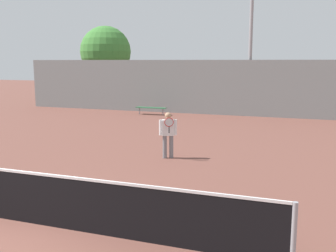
{
  "coord_description": "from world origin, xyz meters",
  "views": [
    {
      "loc": [
        5.29,
        -6.24,
        3.29
      ],
      "look_at": [
        0.43,
        7.33,
        0.9
      ],
      "focal_mm": 42.0,
      "sensor_mm": 36.0,
      "label": 1
    }
  ],
  "objects_px": {
    "tree_green_broad": "(106,52)",
    "tennis_net": "(27,197)",
    "tennis_player": "(168,132)",
    "bench_courtside_far": "(151,108)"
  },
  "relations": [
    {
      "from": "tennis_net",
      "to": "bench_courtside_far",
      "type": "distance_m",
      "value": 16.63
    },
    {
      "from": "tennis_player",
      "to": "bench_courtside_far",
      "type": "height_order",
      "value": "tennis_player"
    },
    {
      "from": "tree_green_broad",
      "to": "tennis_player",
      "type": "bearing_deg",
      "value": -55.92
    },
    {
      "from": "tree_green_broad",
      "to": "tennis_net",
      "type": "bearing_deg",
      "value": -65.04
    },
    {
      "from": "bench_courtside_far",
      "to": "tree_green_broad",
      "type": "relative_size",
      "value": 0.32
    },
    {
      "from": "tennis_net",
      "to": "tennis_player",
      "type": "distance_m",
      "value": 6.19
    },
    {
      "from": "tennis_player",
      "to": "tennis_net",
      "type": "bearing_deg",
      "value": -124.95
    },
    {
      "from": "tennis_player",
      "to": "bench_courtside_far",
      "type": "distance_m",
      "value": 11.12
    },
    {
      "from": "tennis_player",
      "to": "tree_green_broad",
      "type": "distance_m",
      "value": 21.46
    },
    {
      "from": "tennis_net",
      "to": "tennis_player",
      "type": "relative_size",
      "value": 6.64
    }
  ]
}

